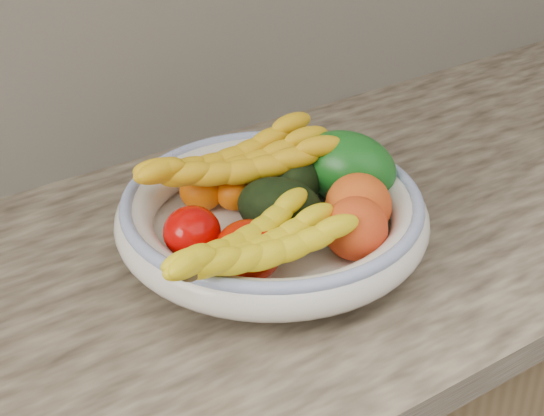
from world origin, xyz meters
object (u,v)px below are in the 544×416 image
Objects in this scene: green_mango at (347,167)px; banana_bunch_back at (236,168)px; banana_bunch_front at (255,251)px; fruit_bowl at (272,216)px.

green_mango is 0.15m from banana_bunch_back.
green_mango is 0.53× the size of banana_bunch_front.
banana_bunch_back is (-0.13, 0.06, 0.01)m from green_mango.
fruit_bowl is 0.13m from green_mango.
fruit_bowl is 0.13m from banana_bunch_front.
green_mango is at bearing 17.91° from banana_bunch_front.
banana_bunch_front is at bearing -109.10° from banana_bunch_back.
green_mango reaches higher than banana_bunch_front.
fruit_bowl is 0.08m from banana_bunch_back.
fruit_bowl is at bearing 39.31° from banana_bunch_front.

